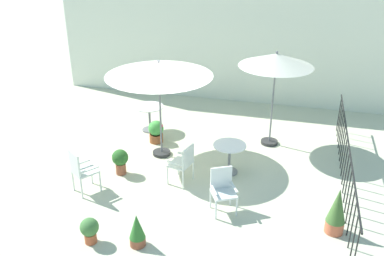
{
  "coord_description": "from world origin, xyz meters",
  "views": [
    {
      "loc": [
        2.36,
        -8.54,
        5.08
      ],
      "look_at": [
        0.0,
        0.34,
        0.79
      ],
      "focal_mm": 39.83,
      "sensor_mm": 36.0,
      "label": 1
    }
  ],
  "objects_px": {
    "cafe_table_0": "(149,113)",
    "potted_plant_1": "(137,230)",
    "cafe_table_1": "(229,153)",
    "patio_chair_1": "(223,187)",
    "potted_plant_4": "(337,211)",
    "potted_plant_0": "(156,131)",
    "patio_umbrella_1": "(276,61)",
    "patio_chair_0": "(81,169)",
    "patio_umbrella_0": "(159,70)",
    "potted_plant_2": "(120,160)",
    "potted_plant_3": "(90,229)",
    "patio_chair_2": "(183,162)"
  },
  "relations": [
    {
      "from": "cafe_table_0",
      "to": "potted_plant_1",
      "type": "xyz_separation_m",
      "value": [
        1.43,
        -4.56,
        -0.18
      ]
    },
    {
      "from": "cafe_table_1",
      "to": "patio_chair_1",
      "type": "bearing_deg",
      "value": -84.95
    },
    {
      "from": "cafe_table_0",
      "to": "potted_plant_4",
      "type": "xyz_separation_m",
      "value": [
        4.8,
        -3.29,
        -0.04
      ]
    },
    {
      "from": "patio_chair_1",
      "to": "potted_plant_0",
      "type": "xyz_separation_m",
      "value": [
        -2.26,
        2.5,
        -0.2
      ]
    },
    {
      "from": "patio_chair_1",
      "to": "potted_plant_0",
      "type": "bearing_deg",
      "value": 132.04
    },
    {
      "from": "patio_umbrella_1",
      "to": "patio_chair_0",
      "type": "distance_m",
      "value": 5.16
    },
    {
      "from": "cafe_table_1",
      "to": "patio_chair_1",
      "type": "relative_size",
      "value": 0.82
    },
    {
      "from": "patio_umbrella_0",
      "to": "potted_plant_4",
      "type": "distance_m",
      "value": 4.83
    },
    {
      "from": "patio_umbrella_1",
      "to": "cafe_table_0",
      "type": "distance_m",
      "value": 3.71
    },
    {
      "from": "cafe_table_0",
      "to": "potted_plant_4",
      "type": "relative_size",
      "value": 0.85
    },
    {
      "from": "cafe_table_0",
      "to": "patio_umbrella_1",
      "type": "bearing_deg",
      "value": 0.58
    },
    {
      "from": "patio_umbrella_0",
      "to": "potted_plant_0",
      "type": "xyz_separation_m",
      "value": [
        -0.36,
        0.62,
        -1.87
      ]
    },
    {
      "from": "potted_plant_2",
      "to": "patio_chair_1",
      "type": "bearing_deg",
      "value": -16.95
    },
    {
      "from": "patio_umbrella_0",
      "to": "potted_plant_3",
      "type": "height_order",
      "value": "patio_umbrella_0"
    },
    {
      "from": "patio_umbrella_1",
      "to": "potted_plant_2",
      "type": "relative_size",
      "value": 4.08
    },
    {
      "from": "patio_chair_0",
      "to": "potted_plant_1",
      "type": "xyz_separation_m",
      "value": [
        1.73,
        -1.27,
        -0.24
      ]
    },
    {
      "from": "patio_umbrella_1",
      "to": "potted_plant_1",
      "type": "xyz_separation_m",
      "value": [
        -1.86,
        -4.6,
        -1.89
      ]
    },
    {
      "from": "patio_chair_0",
      "to": "patio_chair_2",
      "type": "relative_size",
      "value": 1.1
    },
    {
      "from": "cafe_table_1",
      "to": "potted_plant_0",
      "type": "relative_size",
      "value": 1.25
    },
    {
      "from": "potted_plant_0",
      "to": "potted_plant_4",
      "type": "xyz_separation_m",
      "value": [
        4.39,
        -2.66,
        0.16
      ]
    },
    {
      "from": "patio_umbrella_1",
      "to": "cafe_table_1",
      "type": "distance_m",
      "value": 2.54
    },
    {
      "from": "potted_plant_4",
      "to": "patio_chair_2",
      "type": "bearing_deg",
      "value": 163.63
    },
    {
      "from": "potted_plant_1",
      "to": "cafe_table_1",
      "type": "bearing_deg",
      "value": 69.03
    },
    {
      "from": "patio_umbrella_0",
      "to": "patio_chair_0",
      "type": "xyz_separation_m",
      "value": [
        -1.06,
        -2.03,
        -1.62
      ]
    },
    {
      "from": "patio_umbrella_0",
      "to": "patio_chair_1",
      "type": "xyz_separation_m",
      "value": [
        1.9,
        -1.88,
        -1.67
      ]
    },
    {
      "from": "potted_plant_0",
      "to": "potted_plant_2",
      "type": "relative_size",
      "value": 0.98
    },
    {
      "from": "patio_chair_0",
      "to": "potted_plant_3",
      "type": "distance_m",
      "value": 1.7
    },
    {
      "from": "cafe_table_0",
      "to": "potted_plant_2",
      "type": "relative_size",
      "value": 1.31
    },
    {
      "from": "potted_plant_4",
      "to": "patio_umbrella_0",
      "type": "bearing_deg",
      "value": 153.23
    },
    {
      "from": "patio_umbrella_1",
      "to": "potted_plant_4",
      "type": "distance_m",
      "value": 4.05
    },
    {
      "from": "patio_umbrella_0",
      "to": "potted_plant_1",
      "type": "bearing_deg",
      "value": -78.6
    },
    {
      "from": "cafe_table_0",
      "to": "potted_plant_2",
      "type": "height_order",
      "value": "cafe_table_0"
    },
    {
      "from": "patio_chair_0",
      "to": "potted_plant_2",
      "type": "bearing_deg",
      "value": 63.24
    },
    {
      "from": "patio_umbrella_1",
      "to": "potted_plant_0",
      "type": "height_order",
      "value": "patio_umbrella_1"
    },
    {
      "from": "potted_plant_1",
      "to": "patio_chair_0",
      "type": "bearing_deg",
      "value": 143.61
    },
    {
      "from": "patio_umbrella_0",
      "to": "potted_plant_1",
      "type": "distance_m",
      "value": 3.85
    },
    {
      "from": "potted_plant_1",
      "to": "patio_umbrella_0",
      "type": "bearing_deg",
      "value": 101.4
    },
    {
      "from": "cafe_table_0",
      "to": "patio_umbrella_0",
      "type": "bearing_deg",
      "value": -58.75
    },
    {
      "from": "patio_umbrella_1",
      "to": "patio_chair_2",
      "type": "xyz_separation_m",
      "value": [
        -1.65,
        -2.4,
        -1.69
      ]
    },
    {
      "from": "patio_umbrella_0",
      "to": "patio_umbrella_1",
      "type": "relative_size",
      "value": 1.01
    },
    {
      "from": "patio_umbrella_1",
      "to": "potted_plant_4",
      "type": "bearing_deg",
      "value": -65.69
    },
    {
      "from": "cafe_table_1",
      "to": "potted_plant_3",
      "type": "xyz_separation_m",
      "value": [
        -1.94,
        -3.03,
        -0.21
      ]
    },
    {
      "from": "patio_chair_1",
      "to": "patio_chair_2",
      "type": "bearing_deg",
      "value": 142.91
    },
    {
      "from": "patio_umbrella_0",
      "to": "patio_umbrella_1",
      "type": "distance_m",
      "value": 2.84
    },
    {
      "from": "potted_plant_1",
      "to": "potted_plant_4",
      "type": "distance_m",
      "value": 3.6
    },
    {
      "from": "patio_chair_2",
      "to": "patio_chair_0",
      "type": "bearing_deg",
      "value": -154.79
    },
    {
      "from": "cafe_table_1",
      "to": "patio_chair_1",
      "type": "height_order",
      "value": "patio_chair_1"
    },
    {
      "from": "patio_chair_2",
      "to": "potted_plant_0",
      "type": "xyz_separation_m",
      "value": [
        -1.24,
        1.74,
        -0.22
      ]
    },
    {
      "from": "patio_chair_0",
      "to": "potted_plant_4",
      "type": "height_order",
      "value": "patio_chair_0"
    },
    {
      "from": "patio_chair_0",
      "to": "potted_plant_1",
      "type": "distance_m",
      "value": 2.16
    }
  ]
}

